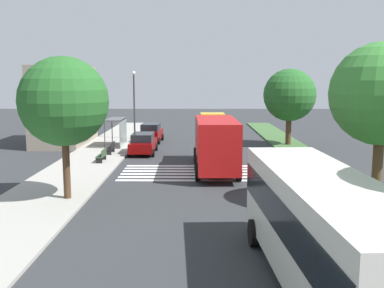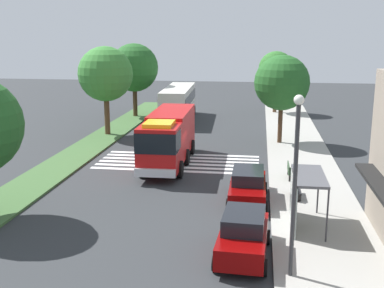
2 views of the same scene
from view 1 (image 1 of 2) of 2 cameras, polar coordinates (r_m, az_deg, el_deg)
name	(u,v)px [view 1 (image 1 of 2)]	position (r m, az deg, el deg)	size (l,w,h in m)	color
ground_plane	(206,167)	(30.90, 1.87, -3.03)	(120.00, 120.00, 0.00)	#2D3033
sidewalk	(84,166)	(31.84, -13.77, -2.80)	(60.00, 4.65, 0.14)	#9E9B93
median_strip	(318,167)	(32.04, 15.89, -2.81)	(60.00, 3.00, 0.14)	#3D6033
crosswalk	(207,173)	(29.18, 1.96, -3.70)	(4.95, 11.26, 0.01)	silver
fire_truck	(215,140)	(29.82, 2.96, 0.53)	(9.69, 2.91, 3.60)	#B71414
parked_car_west	(143,143)	(36.52, -6.30, 0.11)	(4.66, 2.10, 1.72)	#720505
parked_car_mid	(151,133)	(43.06, -5.29, 1.45)	(4.31, 2.24, 1.83)	#720505
transit_bus	(323,225)	(13.20, 16.53, -10.00)	(10.80, 3.24, 3.43)	silver
bus_stop_shelter	(119,127)	(40.04, -9.33, 2.23)	(3.50, 1.40, 2.46)	#4C4C51
bench_near_shelter	(111,148)	(36.31, -10.37, -0.49)	(1.60, 0.50, 0.90)	black
bench_west_of_shelter	(102,155)	(32.91, -11.50, -1.44)	(1.60, 0.50, 0.90)	#2D472D
street_lamp	(134,100)	(44.59, -7.45, 5.69)	(0.36, 0.36, 6.69)	#2D2D30
storefront_building	(64,106)	(43.15, -16.10, 4.77)	(8.46, 5.03, 7.25)	gray
sidewalk_tree_west	(64,102)	(22.73, -16.18, 5.25)	(4.42, 4.42, 7.09)	#47301E
median_tree_west	(382,94)	(22.17, 23.22, 5.88)	(4.75, 4.75, 7.67)	#513823
median_tree_center	(290,95)	(41.26, 12.43, 6.14)	(4.74, 4.74, 6.88)	#47301E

